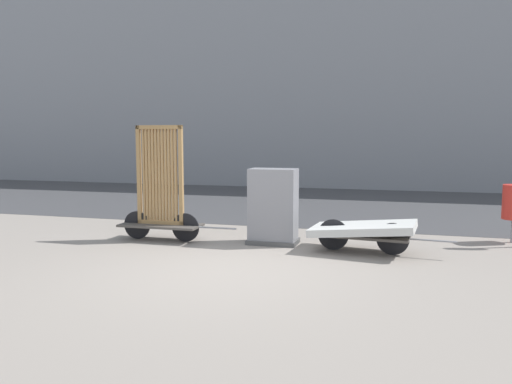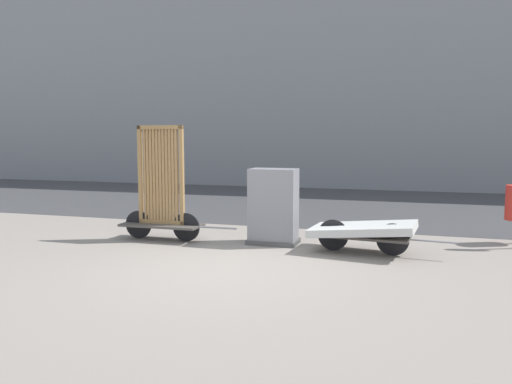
% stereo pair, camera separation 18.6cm
% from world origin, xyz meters
% --- Properties ---
extents(ground_plane, '(60.00, 60.00, 0.00)m').
position_xyz_m(ground_plane, '(0.00, 0.00, 0.00)').
color(ground_plane, gray).
extents(road_strip, '(56.00, 8.31, 0.01)m').
position_xyz_m(road_strip, '(0.00, 7.70, 0.00)').
color(road_strip, '#424244').
rests_on(road_strip, ground_plane).
extents(building_facade, '(48.00, 4.00, 9.42)m').
position_xyz_m(building_facade, '(0.00, 13.85, 4.71)').
color(building_facade, gray).
rests_on(building_facade, ground_plane).
extents(bike_cart_with_bedframe, '(2.20, 0.61, 2.10)m').
position_xyz_m(bike_cart_with_bedframe, '(-1.81, 1.69, 0.76)').
color(bike_cart_with_bedframe, '#4C4742').
rests_on(bike_cart_with_bedframe, ground_plane).
extents(bike_cart_with_mattress, '(2.32, 1.09, 0.54)m').
position_xyz_m(bike_cart_with_mattress, '(1.82, 1.69, 0.37)').
color(bike_cart_with_mattress, '#4C4742').
rests_on(bike_cart_with_mattress, ground_plane).
extents(utility_cabinet, '(0.88, 0.56, 1.34)m').
position_xyz_m(utility_cabinet, '(0.24, 1.95, 0.63)').
color(utility_cabinet, '#4C4C4C').
rests_on(utility_cabinet, ground_plane).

